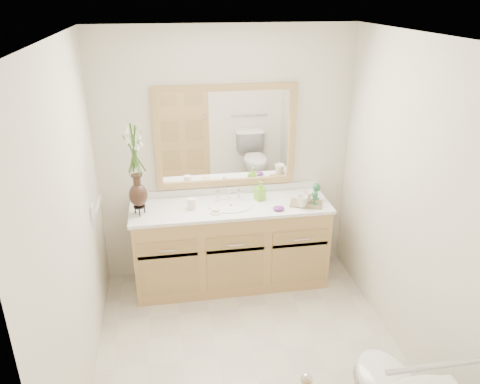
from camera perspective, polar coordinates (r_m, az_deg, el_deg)
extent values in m
plane|color=beige|center=(3.94, 1.25, -18.96)|extent=(2.60, 2.60, 0.00)
cube|color=white|center=(2.92, 1.68, 18.37)|extent=(2.40, 2.60, 0.02)
cube|color=beige|center=(4.44, -1.73, 4.27)|extent=(2.40, 0.02, 2.40)
cube|color=beige|center=(2.20, 8.15, -18.26)|extent=(2.40, 0.02, 2.40)
cube|color=beige|center=(3.27, -19.77, -4.55)|extent=(0.02, 2.60, 2.40)
cube|color=beige|center=(3.66, 20.24, -1.58)|extent=(0.02, 2.60, 2.40)
cube|color=tan|center=(4.52, -1.11, -6.55)|extent=(1.80, 0.55, 0.80)
cube|color=white|center=(4.32, -1.15, -1.78)|extent=(1.84, 0.57, 0.03)
ellipsoid|color=white|center=(4.32, -1.10, -2.37)|extent=(0.38, 0.30, 0.12)
cylinder|color=silver|center=(4.44, -1.46, -0.10)|extent=(0.02, 0.02, 0.11)
cylinder|color=silver|center=(4.43, -2.74, -0.36)|extent=(0.02, 0.02, 0.08)
cylinder|color=silver|center=(4.46, -0.18, -0.19)|extent=(0.02, 0.02, 0.08)
cube|color=white|center=(4.36, -1.73, 6.74)|extent=(1.20, 0.01, 0.85)
cube|color=tan|center=(4.24, -1.79, 12.61)|extent=(1.32, 0.04, 0.06)
cube|color=tan|center=(4.50, -1.65, 1.16)|extent=(1.32, 0.04, 0.06)
cube|color=tan|center=(4.32, -10.08, 6.21)|extent=(0.06, 0.04, 0.85)
cube|color=tan|center=(4.48, 6.35, 7.06)|extent=(0.06, 0.04, 0.85)
cube|color=white|center=(4.04, -17.52, -2.27)|extent=(0.02, 0.12, 0.12)
cylinder|color=silver|center=(2.65, 23.01, -18.92)|extent=(0.55, 0.03, 0.03)
cylinder|color=black|center=(4.21, -12.17, -1.72)|extent=(0.10, 0.10, 0.01)
ellipsoid|color=black|center=(4.16, -12.29, -0.36)|extent=(0.16, 0.16, 0.21)
cylinder|color=black|center=(4.11, -12.45, 1.32)|extent=(0.07, 0.07, 0.09)
cylinder|color=#4C7A33|center=(4.03, -12.75, 4.55)|extent=(0.06, 0.06, 0.38)
cylinder|color=white|center=(4.25, -5.92, -1.42)|extent=(0.08, 0.08, 0.10)
cylinder|color=white|center=(4.17, -2.97, -2.47)|extent=(0.11, 0.11, 0.01)
cube|color=beige|center=(4.16, -2.97, -2.26)|extent=(0.07, 0.06, 0.02)
imported|color=#75C62E|center=(4.40, 2.45, 0.08)|extent=(0.10, 0.10, 0.17)
ellipsoid|color=#6B287A|center=(4.22, 4.73, -1.99)|extent=(0.12, 0.10, 0.04)
cube|color=brown|center=(4.37, 8.05, -1.39)|extent=(0.34, 0.28, 0.01)
imported|color=white|center=(4.28, 7.57, -1.06)|extent=(0.13, 0.13, 0.11)
imported|color=white|center=(4.38, 8.15, -0.53)|extent=(0.14, 0.14, 0.10)
cylinder|color=#236A3C|center=(4.35, 9.05, -1.44)|extent=(0.05, 0.05, 0.01)
cylinder|color=#236A3C|center=(4.34, 9.08, -0.95)|extent=(0.01, 0.01, 0.08)
ellipsoid|color=#236A3C|center=(4.32, 9.12, -0.33)|extent=(0.06, 0.06, 0.07)
cylinder|color=#236A3C|center=(4.46, 9.23, -0.81)|extent=(0.07, 0.07, 0.01)
cylinder|color=#236A3C|center=(4.44, 9.27, -0.21)|extent=(0.01, 0.01, 0.10)
ellipsoid|color=#236A3C|center=(4.42, 9.32, 0.54)|extent=(0.07, 0.07, 0.08)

